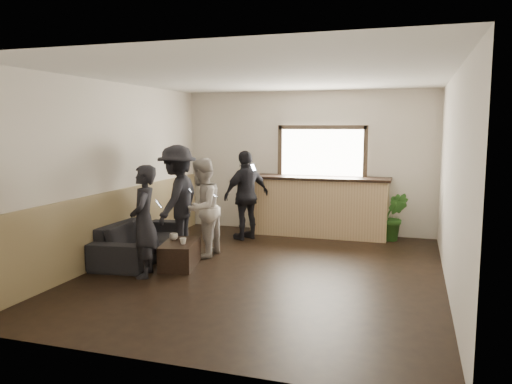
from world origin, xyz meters
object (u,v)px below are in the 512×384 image
(coffee_table, at_px, (180,254))
(person_a, at_px, (144,221))
(person_b, at_px, (202,208))
(cup_a, at_px, (174,237))
(cup_b, at_px, (183,241))
(person_d, at_px, (246,195))
(bar_counter, at_px, (319,203))
(sofa, at_px, (141,238))
(potted_plant, at_px, (394,217))
(person_c, at_px, (178,199))

(coffee_table, bearing_deg, person_a, -113.45)
(person_b, bearing_deg, cup_a, -22.35)
(cup_b, bearing_deg, person_a, -126.24)
(cup_a, xyz_separation_m, person_a, (-0.10, -0.70, 0.36))
(cup_a, bearing_deg, coffee_table, -36.41)
(person_d, bearing_deg, bar_counter, 156.88)
(cup_b, xyz_separation_m, person_b, (-0.02, 0.75, 0.38))
(coffee_table, bearing_deg, sofa, 159.41)
(person_a, distance_m, person_d, 2.73)
(potted_plant, height_order, person_a, person_a)
(coffee_table, relative_size, cup_a, 6.53)
(bar_counter, height_order, cup_b, bar_counter)
(person_b, distance_m, person_c, 0.52)
(coffee_table, distance_m, potted_plant, 4.10)
(cup_b, xyz_separation_m, person_c, (-0.51, 0.88, 0.48))
(potted_plant, distance_m, person_b, 3.62)
(cup_b, relative_size, person_d, 0.06)
(bar_counter, height_order, cup_a, bar_counter)
(person_a, bearing_deg, coffee_table, 136.59)
(person_a, bearing_deg, potted_plant, 115.93)
(cup_b, xyz_separation_m, potted_plant, (2.90, 2.87, 0.03))
(bar_counter, relative_size, person_d, 1.62)
(potted_plant, relative_size, person_d, 0.54)
(cup_a, relative_size, potted_plant, 0.14)
(potted_plant, bearing_deg, cup_a, -139.90)
(sofa, xyz_separation_m, cup_a, (0.70, -0.21, 0.12))
(bar_counter, relative_size, cup_b, 27.39)
(cup_a, xyz_separation_m, potted_plant, (3.16, 2.66, 0.02))
(coffee_table, relative_size, person_d, 0.51)
(cup_b, relative_size, person_a, 0.06)
(potted_plant, bearing_deg, person_c, -149.71)
(coffee_table, height_order, cup_a, cup_a)
(potted_plant, relative_size, person_c, 0.50)
(person_c, bearing_deg, cup_b, 27.05)
(person_a, distance_m, person_b, 1.28)
(bar_counter, height_order, person_d, bar_counter)
(cup_b, bearing_deg, potted_plant, 44.73)
(bar_counter, bearing_deg, coffee_table, -119.45)
(sofa, relative_size, cup_b, 21.18)
(cup_b, height_order, person_b, person_b)
(sofa, xyz_separation_m, person_a, (0.60, -0.91, 0.48))
(coffee_table, xyz_separation_m, potted_plant, (3.00, 2.77, 0.26))
(person_a, bearing_deg, person_b, 144.86)
(person_c, bearing_deg, sofa, -47.58)
(potted_plant, xyz_separation_m, person_d, (-2.64, -0.69, 0.38))
(coffee_table, bearing_deg, cup_b, -43.15)
(bar_counter, xyz_separation_m, person_c, (-2.00, -2.04, 0.26))
(coffee_table, xyz_separation_m, person_d, (0.36, 2.08, 0.65))
(coffee_table, height_order, potted_plant, potted_plant)
(sofa, distance_m, cup_a, 0.74)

